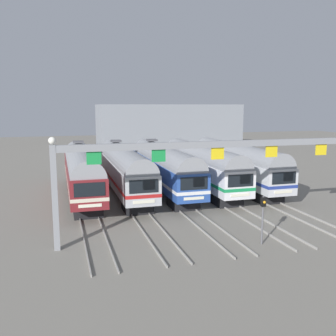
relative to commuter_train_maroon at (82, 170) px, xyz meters
name	(u,v)px	position (x,y,z in m)	size (l,w,h in m)	color
ground_plane	(164,192)	(8.17, 0.00, -2.69)	(160.00, 160.00, 0.00)	gray
track_bed	(133,166)	(8.17, 17.00, -2.61)	(17.85, 70.00, 0.15)	gray
commuter_train_maroon	(82,170)	(0.00, 0.00, 0.00)	(2.88, 18.06, 5.05)	maroon
commuter_train_stainless	(124,168)	(4.09, 0.00, 0.00)	(2.88, 18.06, 5.05)	#B2B5BA
commuter_train_blue	(164,166)	(8.17, 0.00, 0.00)	(2.88, 18.06, 5.05)	#284C9E
commuter_train_white	(201,165)	(12.26, 0.00, 0.00)	(2.88, 18.06, 4.77)	white
commuter_train_silver	(237,163)	(16.34, 0.00, 0.00)	(2.88, 18.06, 4.77)	silver
catenary_gantry	(217,159)	(8.17, -13.50, 2.56)	(21.58, 0.44, 6.97)	gray
yard_signal_mast	(263,211)	(10.22, -16.14, -0.49)	(0.28, 0.35, 3.15)	#59595E
maintenance_building	(168,128)	(19.00, 35.46, 1.86)	(27.52, 10.00, 9.09)	gray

